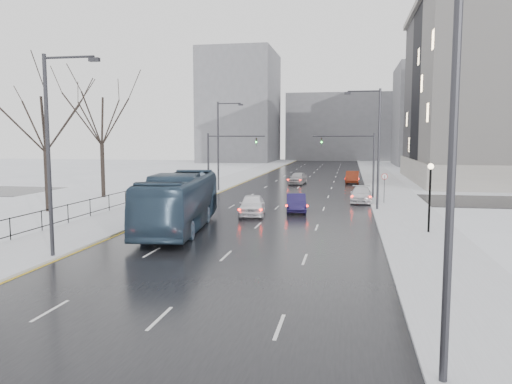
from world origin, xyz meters
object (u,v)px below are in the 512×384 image
Objects in this scene: mast_signal_left at (218,156)px; sedan_center_near at (252,205)px; sedan_right_far at (361,195)px; sedan_center_far at (298,178)px; no_uturn_sign at (385,179)px; sedan_right_near at (296,203)px; tree_park_e at (104,198)px; mast_signal_right at (363,157)px; bus at (180,201)px; streetlight_l_far at (220,142)px; sedan_right_distant at (352,177)px; streetlight_l_near at (52,146)px; streetlight_r_mid at (376,143)px; lamppost_r_mid at (430,188)px; tree_park_d at (48,213)px; streetlight_r_near at (442,154)px.

sedan_center_near is (6.04, -12.53, -3.26)m from mast_signal_left.
sedan_right_far is 1.04× the size of sedan_center_far.
sedan_right_near is at bearing -140.88° from no_uturn_sign.
tree_park_e is 2.08× the size of mast_signal_left.
mast_signal_right is at bearing 48.29° from sedan_center_near.
tree_park_e is at bearing 123.94° from bus.
no_uturn_sign is 2.80m from sedan_right_far.
sedan_right_near is at bearing -54.33° from streetlight_l_far.
no_uturn_sign is 21.56m from sedan_right_distant.
sedan_center_far is (-9.70, 18.37, -1.46)m from no_uturn_sign.
streetlight_l_near is at bearing -121.21° from sedan_center_near.
streetlight_r_mid is 24.47m from sedan_center_far.
sedan_center_near is (16.92, -8.53, 0.85)m from tree_park_e.
bus is (13.40, -15.27, 1.88)m from tree_park_e.
lamppost_r_mid is at bearing -44.48° from mast_signal_left.
sedan_right_distant is (13.80, 17.34, -3.26)m from mast_signal_left.
streetlight_l_near is at bearing -118.96° from mast_signal_right.
sedan_center_near is 26.92m from sedan_center_far.
streetlight_l_far is at bearing 117.95° from sedan_right_near.
tree_park_e is 14.01m from streetlight_l_far.
streetlight_r_mid is (25.97, 6.00, 5.62)m from tree_park_d.
streetlight_r_near is 23.09m from bus.
tree_park_e is at bearing -159.81° from mast_signal_left.
streetlight_r_near is at bearing -85.04° from sedan_right_near.
streetlight_l_far reaches higher than sedan_right_near.
sedan_center_near is at bearing -140.86° from no_uturn_sign.
sedan_center_far is at bearing 58.63° from tree_park_d.
streetlight_r_mid is 25.82m from streetlight_l_near.
no_uturn_sign is at bearing -29.33° from sedan_right_far.
streetlight_r_near reaches higher than sedan_right_far.
sedan_right_near is at bearing -47.34° from mast_signal_left.
tree_park_d is at bearing -87.71° from tree_park_e.
streetlight_l_far reaches higher than sedan_center_far.
streetlight_r_near is 1.54× the size of mast_signal_left.
tree_park_e reaches higher than sedan_right_distant.
tree_park_d is 33.24m from sedan_center_far.
streetlight_r_near reaches higher than sedan_center_near.
mast_signal_right is 1.00× the size of mast_signal_left.
tree_park_d is 16.60m from sedan_center_near.
streetlight_r_near is at bearing -42.75° from tree_park_d.
streetlight_l_far is 2.05× the size of sedan_right_distant.
tree_park_d is at bearing 124.53° from streetlight_l_near.
sedan_right_near is (10.03, -13.97, -4.85)m from streetlight_l_far.
sedan_center_near is 0.97× the size of sedan_right_distant.
streetlight_l_near is 32.00m from streetlight_l_far.
sedan_center_near reaches higher than sedan_center_far.
streetlight_l_near reaches higher than bus.
no_uturn_sign reaches higher than sedan_center_near.
mast_signal_right reaches higher than bus.
mast_signal_right is 2.41× the size of no_uturn_sign.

